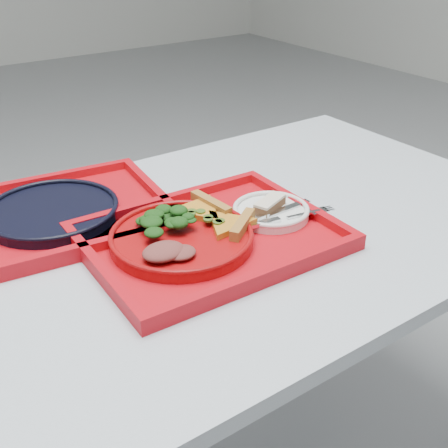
{
  "coord_description": "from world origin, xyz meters",
  "views": [
    {
      "loc": [
        -0.41,
        -0.79,
        1.29
      ],
      "look_at": [
        0.12,
        -0.04,
        0.78
      ],
      "focal_mm": 45.0,
      "sensor_mm": 36.0,
      "label": 1
    }
  ],
  "objects_px": {
    "tray_main": "(210,240)",
    "dinner_plate": "(182,239)",
    "navy_plate": "(52,213)",
    "dessert_bar": "(270,204)",
    "tray_far": "(53,219)"
  },
  "relations": [
    {
      "from": "navy_plate",
      "to": "dessert_bar",
      "type": "xyz_separation_m",
      "value": [
        0.36,
        -0.24,
        0.02
      ]
    },
    {
      "from": "dinner_plate",
      "to": "navy_plate",
      "type": "bearing_deg",
      "value": 123.16
    },
    {
      "from": "dessert_bar",
      "to": "navy_plate",
      "type": "bearing_deg",
      "value": 124.3
    },
    {
      "from": "dinner_plate",
      "to": "tray_far",
      "type": "bearing_deg",
      "value": 123.16
    },
    {
      "from": "dessert_bar",
      "to": "dinner_plate",
      "type": "bearing_deg",
      "value": 157.21
    },
    {
      "from": "dinner_plate",
      "to": "dessert_bar",
      "type": "distance_m",
      "value": 0.2
    },
    {
      "from": "tray_far",
      "to": "dinner_plate",
      "type": "bearing_deg",
      "value": -50.57
    },
    {
      "from": "tray_far",
      "to": "navy_plate",
      "type": "bearing_deg",
      "value": 0.0
    },
    {
      "from": "tray_main",
      "to": "tray_far",
      "type": "distance_m",
      "value": 0.33
    },
    {
      "from": "tray_far",
      "to": "navy_plate",
      "type": "xyz_separation_m",
      "value": [
        0.0,
        0.0,
        0.01
      ]
    },
    {
      "from": "tray_far",
      "to": "tray_main",
      "type": "bearing_deg",
      "value": -43.4
    },
    {
      "from": "tray_main",
      "to": "dessert_bar",
      "type": "relative_size",
      "value": 5.45
    },
    {
      "from": "tray_main",
      "to": "dinner_plate",
      "type": "distance_m",
      "value": 0.06
    },
    {
      "from": "dessert_bar",
      "to": "tray_far",
      "type": "bearing_deg",
      "value": 124.3
    },
    {
      "from": "dinner_plate",
      "to": "dessert_bar",
      "type": "relative_size",
      "value": 3.15
    }
  ]
}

